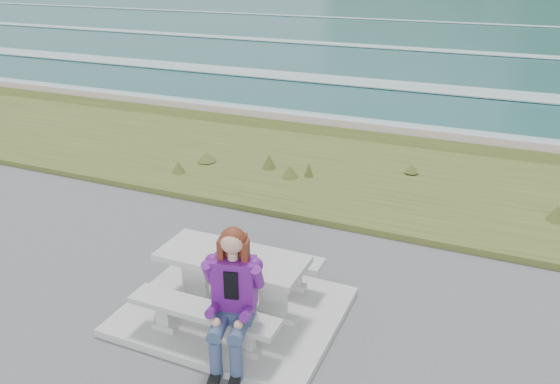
{
  "coord_description": "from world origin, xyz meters",
  "views": [
    {
      "loc": [
        2.79,
        -4.97,
        4.13
      ],
      "look_at": [
        0.11,
        1.2,
        1.22
      ],
      "focal_mm": 35.0,
      "sensor_mm": 36.0,
      "label": 1
    }
  ],
  "objects_px": {
    "bench_seaward": "(258,257)",
    "bench_landward": "(203,316)",
    "picnic_table": "(232,267)",
    "seated_woman": "(232,317)"
  },
  "relations": [
    {
      "from": "bench_seaward",
      "to": "bench_landward",
      "type": "bearing_deg",
      "value": -90.0
    },
    {
      "from": "bench_seaward",
      "to": "picnic_table",
      "type": "bearing_deg",
      "value": -90.0
    },
    {
      "from": "seated_woman",
      "to": "picnic_table",
      "type": "bearing_deg",
      "value": 103.65
    },
    {
      "from": "picnic_table",
      "to": "bench_landward",
      "type": "distance_m",
      "value": 0.74
    },
    {
      "from": "bench_landward",
      "to": "bench_seaward",
      "type": "relative_size",
      "value": 1.0
    },
    {
      "from": "bench_landward",
      "to": "picnic_table",
      "type": "bearing_deg",
      "value": 90.0
    },
    {
      "from": "bench_landward",
      "to": "seated_woman",
      "type": "distance_m",
      "value": 0.51
    },
    {
      "from": "picnic_table",
      "to": "seated_woman",
      "type": "xyz_separation_m",
      "value": [
        0.44,
        -0.84,
        -0.03
      ]
    },
    {
      "from": "picnic_table",
      "to": "seated_woman",
      "type": "distance_m",
      "value": 0.95
    },
    {
      "from": "picnic_table",
      "to": "bench_seaward",
      "type": "height_order",
      "value": "picnic_table"
    }
  ]
}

